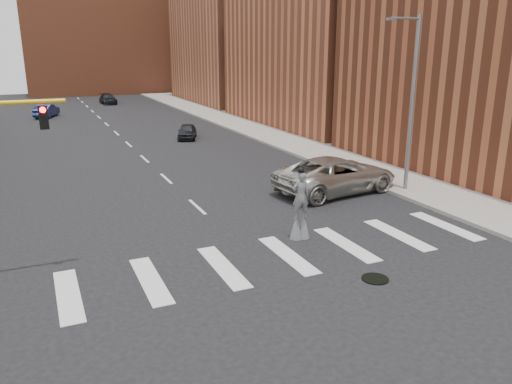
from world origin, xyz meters
name	(u,v)px	position (x,y,z in m)	size (l,w,h in m)	color
ground_plane	(268,272)	(0.00, 0.00, 0.00)	(160.00, 160.00, 0.00)	black
sidewalk_right	(274,135)	(12.50, 25.00, 0.09)	(5.00, 90.00, 0.18)	gray
manhole	(375,279)	(3.00, -2.00, 0.02)	(0.90, 0.90, 0.04)	black
building_mid	(340,0)	(22.00, 30.00, 12.00)	(16.00, 22.00, 24.00)	#AE5636
building_far	(245,29)	(22.00, 54.00, 10.00)	(16.00, 22.00, 20.00)	#B46142
building_backdrop	(104,39)	(6.00, 78.00, 9.00)	(26.00, 14.00, 18.00)	#AE5636
streetlight	(411,100)	(10.90, 6.00, 4.90)	(2.05, 0.20, 9.00)	slate
stilt_performer	(300,209)	(2.53, 2.34, 1.22)	(0.84, 0.56, 2.96)	#372316
suv_crossing	(336,175)	(7.57, 7.48, 0.95)	(3.16, 6.86, 1.91)	#B9B7AF
car_near	(187,131)	(5.07, 26.63, 0.62)	(1.47, 3.65, 1.24)	black
car_mid	(47,111)	(-5.28, 46.28, 0.73)	(1.55, 4.43, 1.46)	navy
car_far	(108,99)	(3.05, 57.87, 0.66)	(1.85, 4.56, 1.32)	black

